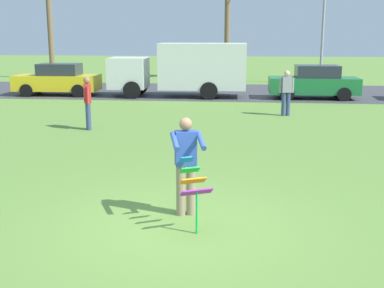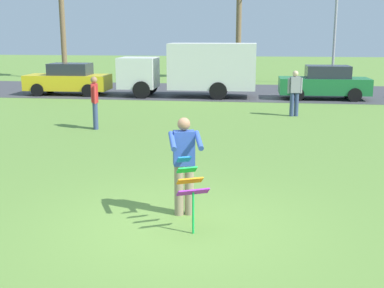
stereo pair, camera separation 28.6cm
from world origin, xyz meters
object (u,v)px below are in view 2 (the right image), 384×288
object	(u,v)px
person_kite_flyer	(184,163)
streetlight_pole	(335,18)
kite_held	(190,183)
person_walker_near	(95,101)
person_walker_far	(295,92)
parked_truck_white_box	(196,68)
parked_car_yellow	(69,80)
parked_car_green	(325,83)

from	to	relation	value
person_kite_flyer	streetlight_pole	size ratio (longest dim) A/B	0.25
kite_held	person_walker_near	bearing A→B (deg)	117.95
person_kite_flyer	person_walker_far	world-z (taller)	same
parked_truck_white_box	person_walker_far	bearing A→B (deg)	-49.47
parked_car_yellow	person_walker_far	xyz separation A→B (m)	(11.03, -5.24, 0.16)
parked_truck_white_box	person_walker_far	size ratio (longest dim) A/B	3.89
person_kite_flyer	parked_car_green	size ratio (longest dim) A/B	0.41
parked_car_yellow	streetlight_pole	xyz separation A→B (m)	(14.05, 7.34, 3.22)
parked_truck_white_box	streetlight_pole	bearing A→B (deg)	44.39
person_kite_flyer	parked_car_yellow	world-z (taller)	person_kite_flyer
person_kite_flyer	kite_held	size ratio (longest dim) A/B	1.49
person_kite_flyer	parked_car_yellow	xyz separation A→B (m)	(-8.49, 16.27, -0.18)
parked_truck_white_box	streetlight_pole	xyz separation A→B (m)	(7.50, 7.34, 2.59)
parked_car_green	streetlight_pole	bearing A→B (deg)	79.92
parked_truck_white_box	person_walker_near	world-z (taller)	parked_truck_white_box
parked_car_green	person_walker_near	distance (m)	12.14
parked_car_yellow	person_walker_far	distance (m)	12.21
parked_car_yellow	parked_truck_white_box	xyz separation A→B (m)	(6.55, -0.00, 0.64)
parked_car_yellow	person_walker_near	bearing A→B (deg)	-63.56
person_kite_flyer	person_walker_far	xyz separation A→B (m)	(2.53, 11.03, -0.02)
parked_car_yellow	parked_car_green	size ratio (longest dim) A/B	1.01
parked_truck_white_box	streetlight_pole	distance (m)	10.81
kite_held	parked_car_green	xyz separation A→B (m)	(4.06, 16.93, -0.01)
parked_car_yellow	parked_truck_white_box	bearing A→B (deg)	-0.02
parked_car_green	streetlight_pole	distance (m)	8.13
kite_held	streetlight_pole	size ratio (longest dim) A/B	0.17
parked_truck_white_box	person_walker_far	xyz separation A→B (m)	(4.48, -5.23, -0.48)
parked_truck_white_box	streetlight_pole	size ratio (longest dim) A/B	0.96
parked_car_yellow	streetlight_pole	distance (m)	16.18
kite_held	streetlight_pole	distance (m)	25.06
kite_held	parked_car_yellow	xyz separation A→B (m)	(-8.69, 16.93, -0.01)
kite_held	parked_car_yellow	bearing A→B (deg)	117.17
kite_held	parked_truck_white_box	distance (m)	17.07
person_kite_flyer	parked_truck_white_box	size ratio (longest dim) A/B	0.26
parked_car_yellow	parked_car_green	bearing A→B (deg)	-0.00
parked_car_yellow	parked_truck_white_box	world-z (taller)	parked_truck_white_box
person_kite_flyer	person_walker_far	distance (m)	11.32
person_walker_far	person_kite_flyer	bearing A→B (deg)	-102.94
person_walker_far	streetlight_pole	bearing A→B (deg)	76.48
streetlight_pole	person_walker_far	size ratio (longest dim) A/B	4.05
kite_held	parked_car_yellow	size ratio (longest dim) A/B	0.27
kite_held	parked_truck_white_box	bearing A→B (deg)	97.19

